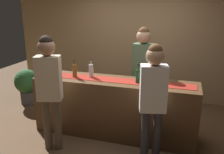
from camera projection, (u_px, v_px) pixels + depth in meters
ground_plane at (114, 133)px, 4.12m from camera, size 10.00×10.00×0.00m
back_wall at (138, 36)px, 5.45m from camera, size 6.00×0.12×2.90m
bar_counter at (114, 108)px, 3.99m from camera, size 2.66×0.60×0.96m
counter_runner_cloth at (114, 80)px, 3.85m from camera, size 2.52×0.28×0.01m
wine_bottle_amber at (75, 70)px, 3.99m from camera, size 0.07×0.07×0.30m
wine_bottle_clear at (91, 70)px, 3.99m from camera, size 0.07×0.07×0.30m
wine_bottle_green at (138, 76)px, 3.68m from camera, size 0.07×0.07×0.30m
wine_glass_near_customer at (52, 69)px, 4.12m from camera, size 0.07×0.07×0.14m
wine_glass_mid_counter at (147, 79)px, 3.57m from camera, size 0.07×0.07×0.14m
bartender at (143, 65)px, 4.24m from camera, size 0.36×0.25×1.76m
customer_sipping at (153, 93)px, 3.09m from camera, size 0.38×0.28×1.66m
customer_browsing at (49, 82)px, 3.39m from camera, size 0.38×0.29×1.73m
potted_plant_tall at (27, 84)px, 5.27m from camera, size 0.53×0.53×0.78m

